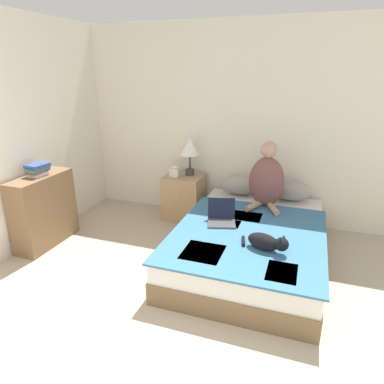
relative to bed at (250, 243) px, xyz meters
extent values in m
cube|color=silver|center=(-0.38, 1.15, 1.07)|extent=(5.27, 0.05, 2.55)
cube|color=brown|center=(0.00, 0.01, -0.10)|extent=(1.44, 2.14, 0.21)
cube|color=silver|center=(0.00, 0.01, 0.10)|extent=(1.41, 2.11, 0.18)
cube|color=teal|center=(0.00, -0.20, 0.20)|extent=(1.48, 1.72, 0.02)
cube|color=silver|center=(-0.10, 0.21, 0.21)|extent=(0.33, 0.27, 0.01)
cube|color=silver|center=(0.38, -0.80, 0.21)|extent=(0.24, 0.32, 0.01)
cube|color=silver|center=(-0.32, -0.70, 0.21)|extent=(0.35, 0.37, 0.01)
cube|color=silver|center=(-0.22, -0.04, 0.21)|extent=(0.20, 0.20, 0.01)
ellipsoid|color=gray|center=(-0.32, 0.91, 0.33)|extent=(0.50, 0.29, 0.24)
ellipsoid|color=gray|center=(0.32, 0.91, 0.33)|extent=(0.50, 0.29, 0.24)
ellipsoid|color=brown|center=(0.05, 0.60, 0.51)|extent=(0.41, 0.23, 0.60)
sphere|color=tan|center=(0.05, 0.60, 0.89)|extent=(0.19, 0.19, 0.19)
cylinder|color=tan|center=(-0.06, 0.46, 0.25)|extent=(0.18, 0.29, 0.07)
cylinder|color=tan|center=(0.16, 0.46, 0.25)|extent=(0.18, 0.29, 0.07)
ellipsoid|color=black|center=(0.18, -0.47, 0.29)|extent=(0.33, 0.23, 0.15)
sphere|color=black|center=(0.35, -0.52, 0.31)|extent=(0.12, 0.12, 0.12)
cone|color=black|center=(0.36, -0.49, 0.36)|extent=(0.06, 0.06, 0.06)
cone|color=black|center=(0.34, -0.56, 0.36)|extent=(0.06, 0.06, 0.06)
cylinder|color=black|center=(-0.01, -0.41, 0.23)|extent=(0.07, 0.17, 0.03)
cube|color=#424247|center=(-0.30, -0.09, 0.22)|extent=(0.34, 0.30, 0.02)
cube|color=black|center=(-0.34, 0.04, 0.34)|extent=(0.29, 0.14, 0.22)
cube|color=tan|center=(-1.07, 0.84, 0.10)|extent=(0.50, 0.46, 0.61)
sphere|color=tan|center=(-1.07, 0.60, 0.23)|extent=(0.03, 0.03, 0.03)
cylinder|color=#38383D|center=(-1.01, 0.90, 0.44)|extent=(0.12, 0.12, 0.08)
cylinder|color=#38383D|center=(-1.01, 0.90, 0.58)|extent=(0.02, 0.02, 0.20)
cone|color=white|center=(-1.01, 0.90, 0.80)|extent=(0.26, 0.26, 0.23)
cube|color=beige|center=(-1.18, 0.78, 0.46)|extent=(0.12, 0.12, 0.11)
ellipsoid|color=white|center=(-1.18, 0.78, 0.53)|extent=(0.06, 0.04, 0.03)
cube|color=brown|center=(-2.34, -0.40, 0.21)|extent=(0.29, 0.79, 0.84)
cube|color=beige|center=(-2.35, -0.40, 0.65)|extent=(0.16, 0.19, 0.04)
cube|color=#844270|center=(-2.35, -0.39, 0.68)|extent=(0.16, 0.25, 0.03)
cube|color=#3D7A51|center=(-2.34, -0.41, 0.71)|extent=(0.16, 0.25, 0.03)
cube|color=#334C8E|center=(-2.35, -0.39, 0.75)|extent=(0.21, 0.24, 0.04)
camera|label=1|loc=(0.48, -3.29, 1.75)|focal=32.00mm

